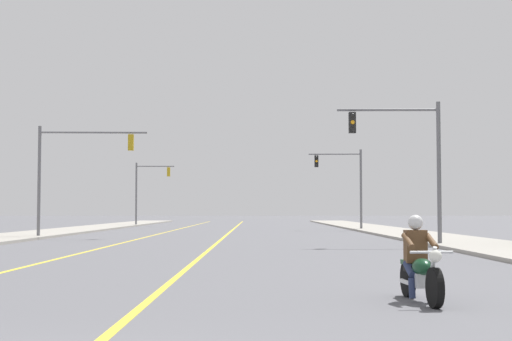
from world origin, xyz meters
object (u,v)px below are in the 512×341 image
Objects in this scene: traffic_signal_near_right at (412,151)px; traffic_signal_mid_right at (348,177)px; motorcycle_with_rider at (422,267)px; traffic_signal_mid_left at (149,185)px; traffic_signal_near_left at (74,163)px.

traffic_signal_mid_right is at bearing 89.27° from traffic_signal_near_right.
motorcycle_with_rider is at bearing -95.33° from traffic_signal_mid_right.
motorcycle_with_rider is at bearing -77.47° from traffic_signal_mid_left.
traffic_signal_near_left is (-16.81, 9.32, 0.10)m from traffic_signal_near_right.
motorcycle_with_rider is 0.35× the size of traffic_signal_near_right.
traffic_signal_mid_left reaches higher than motorcycle_with_rider.
traffic_signal_near_right is 44.80m from traffic_signal_mid_left.
traffic_signal_mid_right is (0.32, 25.32, -0.02)m from traffic_signal_near_right.
traffic_signal_near_left is 1.00× the size of traffic_signal_mid_left.
traffic_signal_mid_right is at bearing 43.03° from traffic_signal_near_left.
traffic_signal_near_right reaches higher than motorcycle_with_rider.
motorcycle_with_rider is at bearing -65.60° from traffic_signal_near_left.
traffic_signal_near_right is (3.84, 19.28, 3.48)m from motorcycle_with_rider.
traffic_signal_mid_left is (-17.63, 16.01, -0.02)m from traffic_signal_mid_right.
traffic_signal_mid_left is at bearing 112.72° from traffic_signal_near_right.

